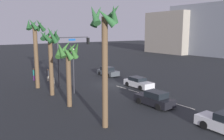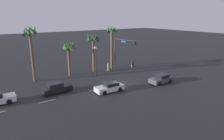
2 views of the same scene
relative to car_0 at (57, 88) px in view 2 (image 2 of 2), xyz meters
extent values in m
plane|color=#232628|center=(9.85, -2.18, -0.68)|extent=(220.00, 220.00, 0.00)
cube|color=silver|center=(-2.00, -2.18, -0.67)|extent=(2.31, 0.14, 0.01)
cube|color=silver|center=(5.27, -2.18, -0.67)|extent=(2.28, 0.14, 0.01)
cube|color=silver|center=(7.91, -2.18, -0.67)|extent=(2.00, 0.14, 0.01)
cube|color=black|center=(0.06, 0.00, -0.15)|extent=(4.14, 1.73, 0.74)
cube|color=black|center=(-0.19, 0.00, 0.52)|extent=(2.00, 1.50, 0.59)
cylinder|color=black|center=(1.33, 0.81, -0.36)|extent=(0.64, 0.23, 0.64)
cylinder|color=black|center=(1.35, -0.78, -0.36)|extent=(0.64, 0.23, 0.64)
cylinder|color=black|center=(-1.23, 0.78, -0.36)|extent=(0.64, 0.23, 0.64)
cylinder|color=black|center=(-1.21, -0.81, -0.36)|extent=(0.64, 0.23, 0.64)
cube|color=silver|center=(6.49, -3.94, -0.15)|extent=(4.32, 1.87, 0.73)
cube|color=black|center=(6.75, -3.95, 0.44)|extent=(2.10, 1.58, 0.46)
cylinder|color=black|center=(5.14, -4.70, -0.36)|extent=(0.65, 0.24, 0.64)
cylinder|color=black|center=(5.21, -3.09, -0.36)|extent=(0.65, 0.24, 0.64)
cylinder|color=black|center=(7.78, -4.80, -0.36)|extent=(0.65, 0.24, 0.64)
cylinder|color=black|center=(7.84, -3.19, -0.36)|extent=(0.65, 0.24, 0.64)
cube|color=#474C51|center=(15.59, -5.60, -0.15)|extent=(4.03, 1.78, 0.74)
cube|color=black|center=(15.83, -5.60, 0.49)|extent=(1.94, 1.56, 0.54)
cylinder|color=black|center=(14.34, -6.43, -0.36)|extent=(0.64, 0.22, 0.64)
cylinder|color=black|center=(14.34, -4.76, -0.36)|extent=(0.64, 0.22, 0.64)
cylinder|color=black|center=(16.83, -6.44, -0.36)|extent=(0.64, 0.22, 0.64)
cylinder|color=black|center=(16.84, -4.77, -0.36)|extent=(0.64, 0.22, 0.64)
cylinder|color=black|center=(-6.17, 1.19, -0.36)|extent=(0.65, 0.24, 0.64)
cylinder|color=black|center=(-6.23, -0.38, -0.36)|extent=(0.65, 0.24, 0.64)
cylinder|color=#38383D|center=(13.24, 4.21, 2.70)|extent=(0.20, 0.20, 6.75)
cylinder|color=#38383D|center=(13.56, 1.72, 5.82)|extent=(0.77, 5.00, 0.12)
cube|color=black|center=(13.89, -0.78, 5.24)|extent=(0.36, 0.36, 0.95)
sphere|color=#360503|center=(13.91, -0.96, 5.54)|extent=(0.20, 0.20, 0.20)
sphere|color=#392605|center=(13.91, -0.96, 5.24)|extent=(0.20, 0.20, 0.20)
sphere|color=green|center=(13.91, -0.96, 4.94)|extent=(0.20, 0.20, 0.20)
cube|color=#1959B2|center=(13.53, 1.97, 5.50)|extent=(0.18, 1.10, 0.28)
cylinder|color=#2D2D33|center=(8.95, 4.24, 1.73)|extent=(0.18, 0.18, 4.81)
sphere|color=#F2EACC|center=(8.95, 4.24, 4.41)|extent=(0.56, 0.56, 0.56)
cylinder|color=#B2A58C|center=(12.44, 5.40, -0.32)|extent=(0.38, 0.38, 0.71)
cylinder|color=#B2A58C|center=(12.44, 5.40, 0.42)|extent=(0.50, 0.50, 0.77)
sphere|color=#8C664C|center=(12.44, 5.40, 0.91)|extent=(0.21, 0.21, 0.21)
cylinder|color=#59266B|center=(19.15, 5.56, -0.29)|extent=(0.29, 0.29, 0.78)
cylinder|color=#1E7266|center=(19.15, 5.56, 0.52)|extent=(0.39, 0.39, 0.85)
sphere|color=brown|center=(19.15, 5.56, 1.06)|extent=(0.23, 0.23, 0.23)
cylinder|color=#B2A58C|center=(17.48, 4.08, -0.30)|extent=(0.32, 0.32, 0.77)
cylinder|color=#333338|center=(17.48, 4.08, 0.50)|extent=(0.43, 0.43, 0.83)
sphere|color=brown|center=(17.48, 4.08, 1.03)|extent=(0.23, 0.23, 0.23)
cylinder|color=brown|center=(-1.37, 7.00, 3.51)|extent=(0.45, 0.45, 8.38)
cone|color=#2D6633|center=(-0.55, 7.09, 7.77)|extent=(0.69, 1.28, 1.72)
cone|color=#2D6633|center=(-1.23, 7.79, 7.82)|extent=(1.54, 0.80, 1.60)
cone|color=#2D6633|center=(-2.05, 7.35, 7.62)|extent=(1.19, 1.59, 1.46)
cone|color=#2D6633|center=(-1.83, 6.50, 7.87)|extent=(1.27, 1.24, 1.44)
cone|color=#2D6633|center=(-1.21, 6.17, 7.96)|extent=(1.70, 0.85, 1.53)
cylinder|color=brown|center=(4.87, 6.90, 1.99)|extent=(0.48, 0.48, 5.34)
cone|color=#38702D|center=(5.79, 6.81, 4.96)|extent=(0.71, 1.66, 1.78)
cone|color=#38702D|center=(5.36, 7.58, 4.86)|extent=(1.63, 1.38, 1.56)
cone|color=#38702D|center=(4.74, 7.66, 4.95)|extent=(1.42, 0.78, 1.58)
cone|color=#38702D|center=(4.27, 7.23, 4.69)|extent=(1.07, 1.32, 1.46)
cone|color=#38702D|center=(4.20, 6.71, 4.80)|extent=(0.86, 1.29, 1.50)
cone|color=#38702D|center=(4.76, 6.06, 4.93)|extent=(1.58, 0.75, 1.65)
cone|color=#38702D|center=(5.38, 6.30, 4.92)|extent=(1.50, 1.39, 1.53)
cylinder|color=brown|center=(14.24, 6.77, 3.32)|extent=(0.53, 0.53, 8.00)
cone|color=#235628|center=(14.86, 6.70, 7.52)|extent=(0.70, 1.33, 1.29)
cone|color=#235628|center=(14.53, 7.40, 7.49)|extent=(1.27, 0.99, 1.48)
cone|color=#235628|center=(13.62, 7.15, 7.49)|extent=(1.16, 1.39, 1.52)
cone|color=#235628|center=(13.45, 6.32, 7.42)|extent=(1.31, 1.73, 1.69)
cone|color=#235628|center=(14.38, 6.09, 7.31)|extent=(1.45, 0.82, 1.40)
cylinder|color=brown|center=(9.82, 6.62, 2.69)|extent=(0.48, 0.48, 6.73)
cone|color=#235628|center=(10.51, 6.49, 6.25)|extent=(0.79, 1.40, 1.44)
cone|color=#235628|center=(10.23, 7.12, 6.21)|extent=(1.39, 1.27, 1.26)
cone|color=#235628|center=(9.32, 7.30, 6.07)|extent=(1.67, 1.44, 1.51)
cone|color=#235628|center=(8.89, 6.76, 6.27)|extent=(0.75, 1.44, 1.93)
cone|color=#235628|center=(9.39, 6.07, 6.25)|extent=(1.45, 1.31, 1.39)
cone|color=#235628|center=(10.30, 5.88, 6.14)|extent=(1.47, 1.22, 1.80)
camera|label=1|loc=(-15.40, 16.87, 6.69)|focal=37.47mm
camera|label=2|loc=(-8.27, -26.18, 10.03)|focal=31.27mm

